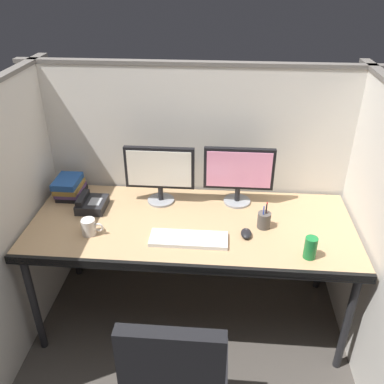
{
  "coord_description": "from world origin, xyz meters",
  "views": [
    {
      "loc": [
        0.17,
        -1.71,
        2.11
      ],
      "look_at": [
        0.0,
        0.35,
        0.92
      ],
      "focal_mm": 38.59,
      "sensor_mm": 36.0,
      "label": 1
    }
  ],
  "objects_px": {
    "desk_phone": "(91,204)",
    "pen_cup": "(264,220)",
    "desk": "(191,231)",
    "monitor_right": "(239,172)",
    "monitor_left": "(160,171)",
    "coffee_mug": "(89,227)",
    "book_stack": "(70,187)",
    "keyboard_main": "(188,239)",
    "soda_can": "(310,248)",
    "computer_mouse": "(246,233)"
  },
  "relations": [
    {
      "from": "desk",
      "to": "coffee_mug",
      "type": "relative_size",
      "value": 15.08
    },
    {
      "from": "monitor_left",
      "to": "book_stack",
      "type": "bearing_deg",
      "value": 177.74
    },
    {
      "from": "keyboard_main",
      "to": "computer_mouse",
      "type": "bearing_deg",
      "value": 12.29
    },
    {
      "from": "desk",
      "to": "soda_can",
      "type": "distance_m",
      "value": 0.7
    },
    {
      "from": "monitor_left",
      "to": "monitor_right",
      "type": "xyz_separation_m",
      "value": [
        0.49,
        0.03,
        0.0
      ]
    },
    {
      "from": "coffee_mug",
      "to": "desk_phone",
      "type": "bearing_deg",
      "value": 104.65
    },
    {
      "from": "desk",
      "to": "desk_phone",
      "type": "bearing_deg",
      "value": 169.27
    },
    {
      "from": "desk",
      "to": "pen_cup",
      "type": "height_order",
      "value": "pen_cup"
    },
    {
      "from": "monitor_left",
      "to": "computer_mouse",
      "type": "relative_size",
      "value": 4.48
    },
    {
      "from": "desk",
      "to": "keyboard_main",
      "type": "xyz_separation_m",
      "value": [
        -0.0,
        -0.17,
        0.06
      ]
    },
    {
      "from": "desk_phone",
      "to": "pen_cup",
      "type": "xyz_separation_m",
      "value": [
        1.05,
        -0.12,
        0.02
      ]
    },
    {
      "from": "desk",
      "to": "monitor_left",
      "type": "relative_size",
      "value": 4.42
    },
    {
      "from": "monitor_left",
      "to": "monitor_right",
      "type": "bearing_deg",
      "value": 3.24
    },
    {
      "from": "pen_cup",
      "to": "book_stack",
      "type": "height_order",
      "value": "pen_cup"
    },
    {
      "from": "desk",
      "to": "monitor_left",
      "type": "distance_m",
      "value": 0.42
    },
    {
      "from": "soda_can",
      "to": "monitor_left",
      "type": "bearing_deg",
      "value": 149.81
    },
    {
      "from": "desk",
      "to": "monitor_right",
      "type": "height_order",
      "value": "monitor_right"
    },
    {
      "from": "desk",
      "to": "desk_phone",
      "type": "distance_m",
      "value": 0.65
    },
    {
      "from": "monitor_right",
      "to": "soda_can",
      "type": "height_order",
      "value": "monitor_right"
    },
    {
      "from": "monitor_right",
      "to": "soda_can",
      "type": "xyz_separation_m",
      "value": [
        0.37,
        -0.52,
        -0.15
      ]
    },
    {
      "from": "desk_phone",
      "to": "pen_cup",
      "type": "relative_size",
      "value": 1.16
    },
    {
      "from": "keyboard_main",
      "to": "monitor_left",
      "type": "bearing_deg",
      "value": 117.43
    },
    {
      "from": "keyboard_main",
      "to": "soda_can",
      "type": "relative_size",
      "value": 3.52
    },
    {
      "from": "pen_cup",
      "to": "coffee_mug",
      "type": "bearing_deg",
      "value": -171.41
    },
    {
      "from": "book_stack",
      "to": "soda_can",
      "type": "bearing_deg",
      "value": -19.69
    },
    {
      "from": "soda_can",
      "to": "desk_phone",
      "type": "bearing_deg",
      "value": 163.5
    },
    {
      "from": "monitor_right",
      "to": "pen_cup",
      "type": "bearing_deg",
      "value": -60.72
    },
    {
      "from": "keyboard_main",
      "to": "book_stack",
      "type": "bearing_deg",
      "value": 152.12
    },
    {
      "from": "computer_mouse",
      "to": "coffee_mug",
      "type": "relative_size",
      "value": 0.76
    },
    {
      "from": "desk",
      "to": "monitor_right",
      "type": "xyz_separation_m",
      "value": [
        0.27,
        0.27,
        0.27
      ]
    },
    {
      "from": "monitor_right",
      "to": "keyboard_main",
      "type": "height_order",
      "value": "monitor_right"
    },
    {
      "from": "monitor_left",
      "to": "desk",
      "type": "bearing_deg",
      "value": -48.19
    },
    {
      "from": "monitor_right",
      "to": "book_stack",
      "type": "xyz_separation_m",
      "value": [
        -1.09,
        -0.0,
        -0.15
      ]
    },
    {
      "from": "coffee_mug",
      "to": "pen_cup",
      "type": "bearing_deg",
      "value": 8.59
    },
    {
      "from": "computer_mouse",
      "to": "monitor_left",
      "type": "bearing_deg",
      "value": 147.8
    },
    {
      "from": "desk",
      "to": "book_stack",
      "type": "distance_m",
      "value": 0.86
    },
    {
      "from": "desk",
      "to": "soda_can",
      "type": "bearing_deg",
      "value": -21.89
    },
    {
      "from": "computer_mouse",
      "to": "desk_phone",
      "type": "relative_size",
      "value": 0.51
    },
    {
      "from": "desk_phone",
      "to": "pen_cup",
      "type": "height_order",
      "value": "pen_cup"
    },
    {
      "from": "computer_mouse",
      "to": "soda_can",
      "type": "distance_m",
      "value": 0.36
    },
    {
      "from": "monitor_right",
      "to": "desk_phone",
      "type": "height_order",
      "value": "monitor_right"
    },
    {
      "from": "book_stack",
      "to": "desk_phone",
      "type": "bearing_deg",
      "value": -38.12
    },
    {
      "from": "monitor_right",
      "to": "keyboard_main",
      "type": "bearing_deg",
      "value": -122.47
    },
    {
      "from": "desk",
      "to": "monitor_left",
      "type": "height_order",
      "value": "monitor_left"
    },
    {
      "from": "keyboard_main",
      "to": "computer_mouse",
      "type": "xyz_separation_m",
      "value": [
        0.32,
        0.07,
        0.01
      ]
    },
    {
      "from": "desk",
      "to": "coffee_mug",
      "type": "height_order",
      "value": "coffee_mug"
    },
    {
      "from": "soda_can",
      "to": "coffee_mug",
      "type": "xyz_separation_m",
      "value": [
        -1.2,
        0.11,
        -0.01
      ]
    },
    {
      "from": "keyboard_main",
      "to": "soda_can",
      "type": "bearing_deg",
      "value": -8.1
    },
    {
      "from": "desk_phone",
      "to": "pen_cup",
      "type": "distance_m",
      "value": 1.06
    },
    {
      "from": "desk_phone",
      "to": "book_stack",
      "type": "bearing_deg",
      "value": 141.88
    }
  ]
}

